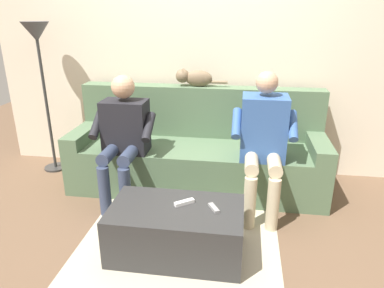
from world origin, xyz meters
TOP-DOWN VIEW (x-y plane):
  - ground_plane at (0.00, 0.60)m, footprint 8.00×8.00m
  - back_wall at (0.00, -0.60)m, footprint 4.43×0.06m
  - couch at (0.00, -0.16)m, footprint 2.40×0.77m
  - coffee_table at (0.00, 0.95)m, footprint 0.93×0.53m
  - person_left_seated at (-0.60, 0.21)m, footprint 0.53×0.61m
  - person_right_seated at (0.60, 0.23)m, footprint 0.54×0.55m
  - cat_on_backrest at (0.07, -0.39)m, footprint 0.51×0.13m
  - remote_gray at (-0.26, 0.93)m, footprint 0.09×0.12m
  - remote_white at (-0.05, 0.89)m, footprint 0.14×0.12m
  - floor_rug at (0.00, 0.83)m, footprint 1.48×1.43m
  - floor_lamp at (1.60, -0.29)m, footprint 0.27×0.27m

SIDE VIEW (x-z plane):
  - ground_plane at x=0.00m, z-range 0.00..0.00m
  - floor_rug at x=0.00m, z-range 0.00..0.01m
  - coffee_table at x=0.00m, z-range 0.00..0.36m
  - couch at x=0.00m, z-range -0.14..0.80m
  - remote_gray at x=-0.26m, z-range 0.36..0.38m
  - remote_white at x=-0.05m, z-range 0.36..0.39m
  - person_right_seated at x=0.60m, z-range 0.08..1.21m
  - person_left_seated at x=-0.60m, z-range 0.08..1.26m
  - cat_on_backrest at x=0.07m, z-range 0.94..1.12m
  - back_wall at x=0.00m, z-range 0.00..2.51m
  - floor_lamp at x=1.60m, z-range 0.51..2.06m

